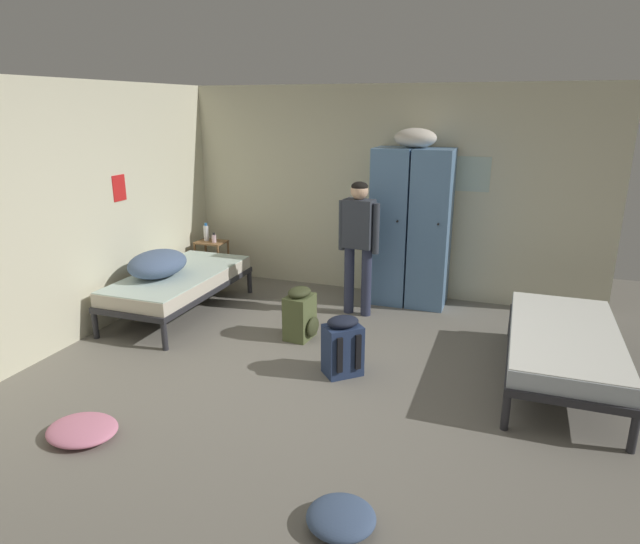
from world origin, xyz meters
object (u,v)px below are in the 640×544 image
Objects in this scene: bed_right at (564,342)px; lotion_bottle at (214,238)px; bed_left_rear at (179,282)px; bedding_heap at (158,264)px; backpack_navy at (342,346)px; water_bottle at (206,233)px; clothes_pile_pink at (82,430)px; locker_bank at (411,224)px; clothes_pile_denim at (341,517)px; shelf_unit at (212,257)px; person_traveler at (359,236)px; backpack_olive at (301,314)px.

lotion_bottle reaches higher than bed_right.
bedding_heap is at bearing -124.64° from bed_left_rear.
water_bottle is at bearing 142.23° from backpack_navy.
bedding_heap is at bearing 178.21° from bed_right.
clothes_pile_pink is at bearing -75.41° from lotion_bottle.
bed_right is at bearing -4.55° from bed_left_rear.
backpack_navy is 2.18m from clothes_pile_pink.
locker_bank reaches higher than clothes_pile_denim.
bed_left_rear is 2.35m from backpack_navy.
shelf_unit is at bearing 95.04° from bedding_heap.
bed_right is 4.46m from lotion_bottle.
water_bottle is (-0.08, 0.02, 0.33)m from shelf_unit.
clothes_pile_denim is at bearing -43.14° from bed_left_rear.
locker_bank is 3.63× the size of shelf_unit.
clothes_pile_denim is at bearing -119.03° from bed_right.
person_traveler is 3.49m from clothes_pile_denim.
water_bottle is at bearing 161.15° from bed_right.
shelf_unit is 1.41× the size of clothes_pile_denim.
locker_bank is 2.74m from water_bottle.
water_bottle is 3.24m from backpack_navy.
bed_right reaches higher than clothes_pile_denim.
water_bottle is (-2.26, 0.50, -0.24)m from person_traveler.
bedding_heap is 0.49× the size of person_traveler.
backpack_olive is 1.00× the size of backpack_navy.
bed_right is 1.89m from backpack_navy.
clothes_pile_pink is at bearing -148.10° from bed_right.
locker_bank is 0.76m from person_traveler.
bed_left_rear is at bearing 172.93° from backpack_olive.
backpack_olive is at bearing 68.95° from clothes_pile_pink.
bed_right is 2.62m from clothes_pile_denim.
bedding_heap is at bearing -150.01° from locker_bank.
shelf_unit is at bearing 141.62° from backpack_navy.
person_traveler reaches higher than backpack_navy.
shelf_unit is at bearing 105.49° from clothes_pile_pink.
bed_right is at bearing -18.85° from water_bottle.
clothes_pile_pink is at bearing -74.51° from shelf_unit.
bed_left_rear is at bearing -152.11° from locker_bank.
locker_bank is 3.93× the size of clothes_pile_pink.
person_traveler is 1.64m from backpack_navy.
backpack_navy is (2.34, -0.61, -0.37)m from bedding_heap.
locker_bank is at bearing 65.43° from clothes_pile_pink.
locker_bank is at bearing 2.57° from shelf_unit.
person_traveler is (-2.11, 1.00, 0.54)m from bed_right.
water_bottle is 0.43× the size of backpack_navy.
clothes_pile_pink is 1.30× the size of clothes_pile_denim.
backpack_olive and backpack_navy have the same top height.
shelf_unit is at bearing 150.26° from lotion_bottle.
backpack_olive is at bearing -36.46° from shelf_unit.
locker_bank is 3.99m from clothes_pile_denim.
clothes_pile_pink is (0.98, -3.53, -0.29)m from shelf_unit.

